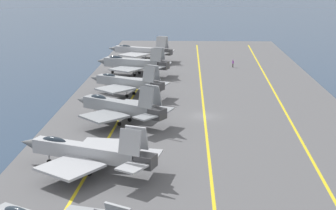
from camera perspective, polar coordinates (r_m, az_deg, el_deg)
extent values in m
plane|color=navy|center=(80.16, 4.06, -1.53)|extent=(2000.00, 2000.00, 0.00)
cube|color=#565659|center=(80.10, 4.06, -1.39)|extent=(170.03, 46.98, 0.40)
cube|color=yellow|center=(81.51, 13.18, -1.32)|extent=(152.96, 5.20, 0.01)
cube|color=yellow|center=(80.04, 4.06, -1.25)|extent=(153.02, 0.36, 0.01)
cube|color=yellow|center=(80.65, -5.15, -1.15)|extent=(152.92, 6.30, 0.01)
cube|color=#A8AAAF|center=(58.96, -9.31, -5.09)|extent=(6.06, 12.67, 1.64)
cone|color=#5B5E60|center=(63.10, -15.12, -4.08)|extent=(2.31, 2.83, 1.55)
cube|color=#38383A|center=(55.46, -2.51, -6.21)|extent=(2.50, 2.62, 1.39)
ellipsoid|color=#232D38|center=(60.80, -12.49, -3.86)|extent=(1.94, 3.26, 0.90)
cube|color=#A8AAAF|center=(56.16, -10.82, -6.79)|extent=(7.65, 7.69, 0.28)
cube|color=#A8AAAF|center=(61.77, -7.21, -4.60)|extent=(6.05, 6.17, 0.28)
cube|color=#A8AAAF|center=(54.56, -4.26, -4.14)|extent=(1.67, 2.59, 2.74)
cube|color=#A8AAAF|center=(56.02, -3.46, -3.61)|extent=(1.67, 2.59, 2.74)
cube|color=#A8AAAF|center=(53.83, -4.03, -6.91)|extent=(3.65, 3.53, 0.20)
cube|color=#A8AAAF|center=(57.55, -2.04, -5.41)|extent=(3.20, 2.91, 0.20)
cylinder|color=#B2B2B7|center=(62.05, -13.04, -5.78)|extent=(0.16, 0.16, 1.46)
cylinder|color=black|center=(62.20, -13.01, -6.15)|extent=(0.42, 0.64, 0.60)
cylinder|color=#B2B2B7|center=(57.95, -8.74, -7.07)|extent=(0.16, 0.16, 1.46)
cylinder|color=black|center=(58.11, -8.72, -7.46)|extent=(0.42, 0.64, 0.60)
cylinder|color=#B2B2B7|center=(59.77, -7.59, -6.33)|extent=(0.16, 0.16, 1.46)
cylinder|color=black|center=(59.93, -7.58, -6.71)|extent=(0.42, 0.64, 0.60)
cube|color=gray|center=(76.33, -5.60, -0.16)|extent=(7.76, 11.22, 1.75)
cone|color=#5B5E60|center=(80.81, -9.47, 0.56)|extent=(2.60, 2.81, 1.66)
cube|color=#38383A|center=(72.17, -1.17, -0.98)|extent=(2.73, 2.71, 1.48)
ellipsoid|color=#232D38|center=(78.42, -7.70, 0.81)|extent=(2.34, 3.01, 0.96)
cube|color=gray|center=(73.60, -7.09, -1.24)|extent=(7.50, 7.50, 0.28)
cube|color=gray|center=(78.94, -3.74, -0.04)|extent=(6.70, 6.58, 0.28)
cube|color=gray|center=(71.55, -2.46, 0.85)|extent=(1.98, 2.43, 2.98)
cube|color=gray|center=(73.00, -1.61, 1.14)|extent=(1.98, 2.43, 2.98)
cube|color=gray|center=(70.66, -2.54, -1.34)|extent=(3.61, 3.56, 0.20)
cube|color=gray|center=(74.24, -0.48, -0.52)|extent=(3.44, 3.14, 0.20)
cylinder|color=#B2B2B7|center=(79.59, -8.09, -0.86)|extent=(0.16, 0.16, 1.61)
cylinder|color=black|center=(79.72, -8.07, -1.21)|extent=(0.50, 0.63, 0.60)
cylinder|color=#B2B2B7|center=(75.13, -5.43, -1.73)|extent=(0.16, 0.16, 1.61)
cylinder|color=black|center=(75.28, -5.42, -2.10)|extent=(0.50, 0.63, 0.60)
cylinder|color=#B2B2B7|center=(76.97, -4.29, -1.30)|extent=(0.16, 0.16, 1.61)
cylinder|color=black|center=(77.11, -4.29, -1.66)|extent=(0.50, 0.63, 0.60)
cube|color=#93999E|center=(92.54, -4.80, 2.56)|extent=(6.88, 10.96, 1.58)
cone|color=#5B5E60|center=(96.52, -8.08, 2.98)|extent=(2.36, 2.64, 1.50)
cube|color=#38383A|center=(88.83, -1.16, 2.09)|extent=(2.49, 2.52, 1.34)
ellipsoid|color=#232D38|center=(94.43, -6.57, 3.23)|extent=(2.10, 2.90, 0.87)
cube|color=#93999E|center=(89.70, -5.86, 1.80)|extent=(7.33, 7.31, 0.28)
cube|color=#93999E|center=(95.22, -3.40, 2.62)|extent=(6.42, 6.18, 0.28)
cube|color=#93999E|center=(88.34, -2.14, 3.44)|extent=(1.80, 2.34, 2.72)
cube|color=#93999E|center=(89.71, -1.57, 3.62)|extent=(1.80, 2.34, 2.72)
cube|color=#93999E|center=(87.26, -2.18, 1.84)|extent=(3.56, 3.46, 0.20)
cube|color=#93999E|center=(90.89, -0.69, 2.38)|extent=(3.35, 2.96, 0.20)
cylinder|color=#B2B2B7|center=(95.40, -6.90, 1.87)|extent=(0.16, 0.16, 1.72)
cylinder|color=black|center=(95.53, -6.89, 1.54)|extent=(0.48, 0.63, 0.60)
cylinder|color=#B2B2B7|center=(91.37, -4.58, 1.34)|extent=(0.16, 0.16, 1.72)
cylinder|color=black|center=(91.51, -4.57, 1.00)|extent=(0.48, 0.63, 0.60)
cylinder|color=#B2B2B7|center=(93.14, -3.80, 1.62)|extent=(0.16, 0.16, 1.72)
cylinder|color=black|center=(93.27, -3.79, 1.29)|extent=(0.48, 0.63, 0.60)
cube|color=#93999E|center=(110.70, -4.06, 4.65)|extent=(5.63, 12.30, 1.88)
cone|color=#5B5E60|center=(113.81, -7.37, 4.85)|extent=(2.42, 2.77, 1.78)
cube|color=#38383A|center=(107.91, -0.50, 4.42)|extent=(2.67, 2.57, 1.59)
ellipsoid|color=#232D38|center=(112.13, -5.83, 5.21)|extent=(1.92, 3.17, 1.03)
cube|color=#93999E|center=(107.45, -4.64, 3.99)|extent=(7.30, 7.32, 0.28)
cube|color=#93999E|center=(113.85, -3.12, 4.64)|extent=(5.65, 5.70, 0.28)
cube|color=#93999E|center=(107.09, -1.36, 5.57)|extent=(1.53, 2.48, 2.65)
cube|color=#93999E|center=(108.90, -0.98, 5.73)|extent=(1.53, 2.48, 2.65)
cube|color=#93999E|center=(105.95, -1.21, 4.22)|extent=(3.57, 3.38, 0.20)
cube|color=#93999E|center=(110.24, -0.31, 4.64)|extent=(3.10, 2.71, 0.20)
cylinder|color=#B2B2B7|center=(112.97, -6.17, 3.91)|extent=(0.16, 0.16, 1.62)
cylinder|color=black|center=(113.07, -6.16, 3.65)|extent=(0.40, 0.64, 0.60)
cylinder|color=#B2B2B7|center=(109.35, -3.73, 3.60)|extent=(0.16, 0.16, 1.62)
cylinder|color=black|center=(109.45, -3.73, 3.33)|extent=(0.40, 0.64, 0.60)
cylinder|color=#B2B2B7|center=(111.70, -3.18, 3.85)|extent=(0.16, 0.16, 1.62)
cylinder|color=black|center=(111.80, -3.18, 3.59)|extent=(0.40, 0.64, 0.60)
cube|color=#A8AAAF|center=(128.13, -3.23, 6.07)|extent=(5.83, 12.55, 1.54)
cone|color=#5B5E60|center=(131.46, -6.17, 6.24)|extent=(2.21, 2.78, 1.47)
cube|color=#38383A|center=(125.09, -0.06, 5.88)|extent=(2.38, 2.56, 1.31)
ellipsoid|color=#232D38|center=(129.72, -4.79, 6.48)|extent=(1.86, 3.21, 0.85)
cube|color=#A8AAAF|center=(124.76, -3.77, 5.59)|extent=(7.89, 7.82, 0.28)
cube|color=#A8AAAF|center=(131.31, -2.36, 6.08)|extent=(6.34, 6.11, 0.28)
cube|color=#A8AAAF|center=(124.54, -0.79, 6.89)|extent=(1.69, 2.59, 2.95)
cube|color=#A8AAAF|center=(126.02, -0.50, 6.99)|extent=(1.69, 2.59, 2.95)
cube|color=#A8AAAF|center=(123.31, -0.67, 5.74)|extent=(3.64, 3.50, 0.20)
cube|color=#A8AAAF|center=(127.27, 0.10, 6.03)|extent=(3.18, 2.87, 0.20)
cylinder|color=#B2B2B7|center=(130.48, -5.11, 5.46)|extent=(0.16, 0.16, 1.78)
cylinder|color=black|center=(130.58, -5.10, 5.20)|extent=(0.41, 0.64, 0.60)
cylinder|color=#B2B2B7|center=(126.89, -2.89, 5.23)|extent=(0.16, 0.16, 1.78)
cylinder|color=black|center=(126.99, -2.89, 4.97)|extent=(0.41, 0.64, 0.60)
cylinder|color=#B2B2B7|center=(128.82, -2.48, 5.38)|extent=(0.16, 0.16, 1.78)
cylinder|color=black|center=(128.92, -2.48, 5.12)|extent=(0.41, 0.64, 0.60)
cylinder|color=#383328|center=(120.28, 7.20, 4.38)|extent=(0.24, 0.24, 0.91)
cube|color=purple|center=(120.14, 7.21, 4.73)|extent=(0.43, 0.34, 0.60)
sphere|color=#9E7051|center=(120.07, 7.22, 4.93)|extent=(0.22, 0.22, 0.22)
sphere|color=purple|center=(120.06, 7.22, 4.96)|extent=(0.24, 0.24, 0.24)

